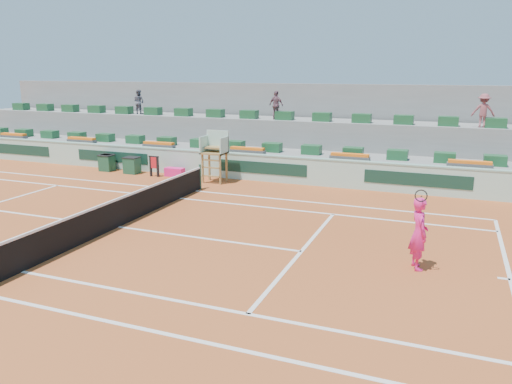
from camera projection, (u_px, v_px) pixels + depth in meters
ground at (118, 227)px, 16.78m from camera, size 90.00×90.00×0.00m
seating_tier_lower at (242, 158)px, 26.31m from camera, size 36.00×4.00×1.20m
seating_tier_upper at (253, 141)px, 27.59m from camera, size 36.00×2.40×2.60m
stadium_back_wall at (263, 122)px, 28.82m from camera, size 36.00×0.40×4.40m
player_bag at (175, 172)px, 24.69m from camera, size 0.96×0.43×0.43m
spectator_left at (139, 102)px, 29.25m from camera, size 0.75×0.62×1.41m
spectator_mid at (276, 105)px, 25.98m from camera, size 0.95×0.63×1.49m
spectator_right at (483, 111)px, 22.43m from camera, size 0.98×0.56×1.51m
court_lines at (118, 227)px, 16.78m from camera, size 23.89×11.09×0.01m
tennis_net at (117, 212)px, 16.66m from camera, size 0.10×11.97×1.10m
advertising_hoarding at (225, 165)px, 24.31m from camera, size 36.00×0.34×1.26m
umpire_chair at (215, 149)px, 23.19m from camera, size 1.10×0.90×2.40m
seat_row_lower at (235, 145)px, 25.30m from camera, size 32.90×0.60×0.44m
seat_row_upper at (249, 114)px, 26.69m from camera, size 32.90×0.60×0.44m
flower_planters at (202, 147)px, 25.13m from camera, size 26.80×0.36×0.28m
drink_cooler_a at (132, 165)px, 25.35m from camera, size 0.75×0.65×0.84m
drink_cooler_b at (107, 163)px, 25.99m from camera, size 0.72×0.62×0.84m
drink_cooler_c at (107, 162)px, 26.18m from camera, size 0.65×0.56×0.84m
towel_rack at (154, 165)px, 24.54m from camera, size 0.55×0.09×1.03m
tennis_player at (419, 233)px, 13.07m from camera, size 0.69×0.98×2.28m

